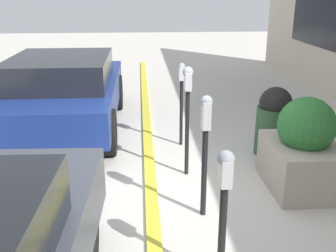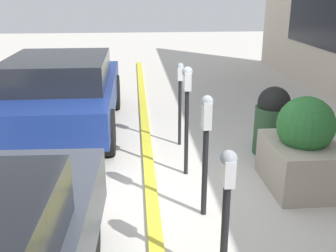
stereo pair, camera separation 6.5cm
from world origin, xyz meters
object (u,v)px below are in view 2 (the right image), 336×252
(planter_box, at_px, (303,149))
(trash_bin, at_px, (272,121))
(parking_meter_middle, at_px, (187,99))
(parked_car_middle, at_px, (62,91))
(parking_meter_second, at_px, (206,136))
(parking_meter_fourth, at_px, (180,88))
(parking_meter_nearest, at_px, (227,194))

(planter_box, height_order, trash_bin, planter_box)
(parking_meter_middle, height_order, trash_bin, parking_meter_middle)
(parked_car_middle, bearing_deg, parking_meter_second, -145.78)
(parking_meter_second, relative_size, parked_car_middle, 0.35)
(parking_meter_second, bearing_deg, parking_meter_fourth, 0.86)
(trash_bin, bearing_deg, parking_meter_second, 141.19)
(parking_meter_second, relative_size, planter_box, 1.17)
(parking_meter_second, distance_m, parking_meter_fourth, 2.21)
(parking_meter_nearest, bearing_deg, parked_car_middle, 26.12)
(parking_meter_nearest, bearing_deg, planter_box, -39.74)
(parked_car_middle, bearing_deg, trash_bin, -111.49)
(parked_car_middle, height_order, trash_bin, parked_car_middle)
(trash_bin, bearing_deg, parking_meter_middle, 113.82)
(parking_meter_fourth, xyz_separation_m, trash_bin, (-0.48, -1.42, -0.44))
(planter_box, bearing_deg, parking_meter_fourth, 41.41)
(parked_car_middle, bearing_deg, parking_meter_middle, -134.78)
(parking_meter_fourth, xyz_separation_m, planter_box, (-1.63, -1.44, -0.45))
(parking_meter_second, bearing_deg, parked_car_middle, 34.07)
(parking_meter_nearest, xyz_separation_m, parking_meter_second, (1.14, -0.02, 0.10))
(planter_box, bearing_deg, parking_meter_second, 112.51)
(planter_box, relative_size, parked_car_middle, 0.30)
(parking_meter_nearest, relative_size, parking_meter_fourth, 0.92)
(planter_box, distance_m, trash_bin, 1.15)
(parking_meter_middle, distance_m, planter_box, 1.66)
(parking_meter_middle, bearing_deg, parking_meter_fourth, -1.87)
(parking_meter_second, xyz_separation_m, parking_meter_fourth, (2.21, 0.03, -0.00))
(trash_bin, bearing_deg, parking_meter_nearest, 153.74)
(parking_meter_middle, height_order, parked_car_middle, parking_meter_middle)
(parking_meter_fourth, height_order, trash_bin, parking_meter_fourth)
(parking_meter_middle, bearing_deg, parking_meter_nearest, -178.78)
(planter_box, height_order, parked_car_middle, parked_car_middle)
(parking_meter_nearest, bearing_deg, parking_meter_second, -1.16)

